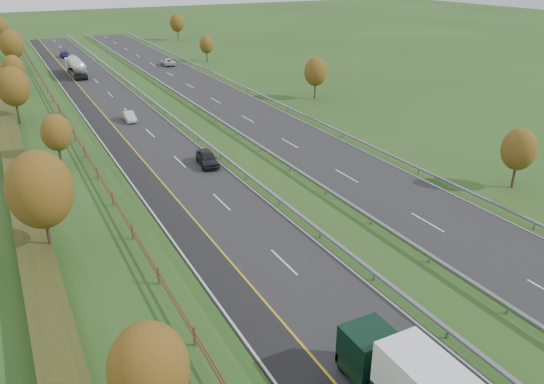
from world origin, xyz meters
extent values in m
plane|color=#244819|center=(8.00, 55.00, 0.00)|extent=(400.00, 400.00, 0.00)
cube|color=#252527|center=(0.00, 60.00, 0.02)|extent=(10.50, 200.00, 0.04)
cube|color=#252527|center=(16.50, 60.00, 0.02)|extent=(10.50, 200.00, 0.04)
cube|color=black|center=(-3.75, 60.00, 0.02)|extent=(3.00, 200.00, 0.04)
cube|color=silver|center=(-5.05, 60.00, 0.05)|extent=(0.15, 200.00, 0.01)
cube|color=gold|center=(-2.25, 60.00, 0.05)|extent=(0.15, 200.00, 0.01)
cube|color=silver|center=(5.05, 60.00, 0.05)|extent=(0.15, 200.00, 0.01)
cube|color=silver|center=(11.45, 60.00, 0.05)|extent=(0.15, 200.00, 0.01)
cube|color=silver|center=(21.55, 60.00, 0.05)|extent=(0.15, 200.00, 0.01)
cube|color=silver|center=(1.25, 11.00, 0.05)|extent=(0.15, 4.00, 0.01)
cube|color=silver|center=(1.25, 23.00, 0.05)|extent=(0.15, 4.00, 0.01)
cube|color=silver|center=(15.25, 23.00, 0.05)|extent=(0.15, 4.00, 0.01)
cube|color=silver|center=(1.25, 35.00, 0.05)|extent=(0.15, 4.00, 0.01)
cube|color=silver|center=(15.25, 35.00, 0.05)|extent=(0.15, 4.00, 0.01)
cube|color=silver|center=(1.25, 47.00, 0.05)|extent=(0.15, 4.00, 0.01)
cube|color=silver|center=(15.25, 47.00, 0.05)|extent=(0.15, 4.00, 0.01)
cube|color=silver|center=(1.25, 59.00, 0.05)|extent=(0.15, 4.00, 0.01)
cube|color=silver|center=(15.25, 59.00, 0.05)|extent=(0.15, 4.00, 0.01)
cube|color=silver|center=(1.25, 71.00, 0.05)|extent=(0.15, 4.00, 0.01)
cube|color=silver|center=(15.25, 71.00, 0.05)|extent=(0.15, 4.00, 0.01)
cube|color=silver|center=(1.25, 83.00, 0.05)|extent=(0.15, 4.00, 0.01)
cube|color=silver|center=(15.25, 83.00, 0.05)|extent=(0.15, 4.00, 0.01)
cube|color=silver|center=(1.25, 95.00, 0.05)|extent=(0.15, 4.00, 0.01)
cube|color=silver|center=(15.25, 95.00, 0.05)|extent=(0.15, 4.00, 0.01)
cube|color=silver|center=(1.25, 107.00, 0.05)|extent=(0.15, 4.00, 0.01)
cube|color=silver|center=(15.25, 107.00, 0.05)|extent=(0.15, 4.00, 0.01)
cube|color=silver|center=(1.25, 119.00, 0.05)|extent=(0.15, 4.00, 0.01)
cube|color=silver|center=(15.25, 119.00, 0.05)|extent=(0.15, 4.00, 0.01)
cube|color=silver|center=(1.25, 131.00, 0.05)|extent=(0.15, 4.00, 0.01)
cube|color=silver|center=(15.25, 131.00, 0.05)|extent=(0.15, 4.00, 0.01)
cube|color=silver|center=(1.25, 143.00, 0.05)|extent=(0.15, 4.00, 0.01)
cube|color=silver|center=(15.25, 143.00, 0.05)|extent=(0.15, 4.00, 0.01)
cube|color=silver|center=(1.25, 155.00, 0.05)|extent=(0.15, 4.00, 0.01)
cube|color=silver|center=(15.25, 155.00, 0.05)|extent=(0.15, 4.00, 0.01)
cube|color=#244819|center=(-13.00, 60.00, 1.00)|extent=(12.00, 200.00, 2.00)
cube|color=#2E3616|center=(-15.00, 60.00, 2.55)|extent=(2.20, 180.00, 1.10)
cube|color=#422B19|center=(-8.50, 60.00, 2.55)|extent=(0.08, 184.00, 0.10)
cube|color=#422B19|center=(-8.50, 60.00, 2.95)|extent=(0.08, 184.00, 0.10)
cube|color=#422B19|center=(-8.50, 15.00, 2.60)|extent=(0.12, 0.12, 1.20)
cube|color=#422B19|center=(-8.50, 21.50, 2.60)|extent=(0.12, 0.12, 1.20)
cube|color=#422B19|center=(-8.50, 28.00, 2.60)|extent=(0.12, 0.12, 1.20)
cube|color=#422B19|center=(-8.50, 34.50, 2.60)|extent=(0.12, 0.12, 1.20)
cube|color=#422B19|center=(-8.50, 41.00, 2.60)|extent=(0.12, 0.12, 1.20)
cube|color=#422B19|center=(-8.50, 47.50, 2.60)|extent=(0.12, 0.12, 1.20)
cube|color=#422B19|center=(-8.50, 54.00, 2.60)|extent=(0.12, 0.12, 1.20)
cube|color=#422B19|center=(-8.50, 60.50, 2.60)|extent=(0.12, 0.12, 1.20)
cube|color=#422B19|center=(-8.50, 67.00, 2.60)|extent=(0.12, 0.12, 1.20)
cube|color=#422B19|center=(-8.50, 73.50, 2.60)|extent=(0.12, 0.12, 1.20)
cube|color=#422B19|center=(-8.50, 80.00, 2.60)|extent=(0.12, 0.12, 1.20)
cube|color=#422B19|center=(-8.50, 86.50, 2.60)|extent=(0.12, 0.12, 1.20)
cube|color=#422B19|center=(-8.50, 93.00, 2.60)|extent=(0.12, 0.12, 1.20)
cube|color=#422B19|center=(-8.50, 99.50, 2.60)|extent=(0.12, 0.12, 1.20)
cube|color=#422B19|center=(-8.50, 106.00, 2.60)|extent=(0.12, 0.12, 1.20)
cube|color=#422B19|center=(-8.50, 112.50, 2.60)|extent=(0.12, 0.12, 1.20)
cube|color=#422B19|center=(-8.50, 119.00, 2.60)|extent=(0.12, 0.12, 1.20)
cube|color=#422B19|center=(-8.50, 125.50, 2.60)|extent=(0.12, 0.12, 1.20)
cube|color=#422B19|center=(-8.50, 132.00, 2.60)|extent=(0.12, 0.12, 1.20)
cube|color=#422B19|center=(-8.50, 138.50, 2.60)|extent=(0.12, 0.12, 1.20)
cube|color=#422B19|center=(-8.50, 145.00, 2.60)|extent=(0.12, 0.12, 1.20)
cube|color=#422B19|center=(-8.50, 151.50, 2.60)|extent=(0.12, 0.12, 1.20)
cube|color=gray|center=(5.70, 60.00, 0.62)|extent=(0.32, 200.00, 0.18)
cube|color=gray|center=(5.70, 11.00, 0.28)|extent=(0.10, 0.14, 0.56)
cube|color=gray|center=(5.70, 18.00, 0.28)|extent=(0.10, 0.14, 0.56)
cube|color=gray|center=(5.70, 25.00, 0.28)|extent=(0.10, 0.14, 0.56)
cube|color=gray|center=(5.70, 32.00, 0.28)|extent=(0.10, 0.14, 0.56)
cube|color=gray|center=(5.70, 39.00, 0.28)|extent=(0.10, 0.14, 0.56)
cube|color=gray|center=(5.70, 46.00, 0.28)|extent=(0.10, 0.14, 0.56)
cube|color=gray|center=(5.70, 53.00, 0.28)|extent=(0.10, 0.14, 0.56)
cube|color=gray|center=(5.70, 60.00, 0.28)|extent=(0.10, 0.14, 0.56)
cube|color=gray|center=(5.70, 67.00, 0.28)|extent=(0.10, 0.14, 0.56)
cube|color=gray|center=(5.70, 74.00, 0.28)|extent=(0.10, 0.14, 0.56)
cube|color=gray|center=(5.70, 81.00, 0.28)|extent=(0.10, 0.14, 0.56)
cube|color=gray|center=(5.70, 88.00, 0.28)|extent=(0.10, 0.14, 0.56)
cube|color=gray|center=(5.70, 95.00, 0.28)|extent=(0.10, 0.14, 0.56)
cube|color=gray|center=(5.70, 102.00, 0.28)|extent=(0.10, 0.14, 0.56)
cube|color=gray|center=(5.70, 109.00, 0.28)|extent=(0.10, 0.14, 0.56)
cube|color=gray|center=(5.70, 116.00, 0.28)|extent=(0.10, 0.14, 0.56)
cube|color=gray|center=(5.70, 123.00, 0.28)|extent=(0.10, 0.14, 0.56)
cube|color=gray|center=(5.70, 130.00, 0.28)|extent=(0.10, 0.14, 0.56)
cube|color=gray|center=(5.70, 137.00, 0.28)|extent=(0.10, 0.14, 0.56)
cube|color=gray|center=(5.70, 144.00, 0.28)|extent=(0.10, 0.14, 0.56)
cube|color=gray|center=(5.70, 151.00, 0.28)|extent=(0.10, 0.14, 0.56)
cube|color=gray|center=(5.70, 158.00, 0.28)|extent=(0.10, 0.14, 0.56)
cube|color=gray|center=(10.80, 60.00, 0.62)|extent=(0.32, 200.00, 0.18)
cube|color=gray|center=(10.80, 11.00, 0.28)|extent=(0.10, 0.14, 0.56)
cube|color=gray|center=(10.80, 18.00, 0.28)|extent=(0.10, 0.14, 0.56)
cube|color=gray|center=(10.80, 25.00, 0.28)|extent=(0.10, 0.14, 0.56)
cube|color=gray|center=(10.80, 32.00, 0.28)|extent=(0.10, 0.14, 0.56)
cube|color=gray|center=(10.80, 39.00, 0.28)|extent=(0.10, 0.14, 0.56)
cube|color=gray|center=(10.80, 46.00, 0.28)|extent=(0.10, 0.14, 0.56)
cube|color=gray|center=(10.80, 53.00, 0.28)|extent=(0.10, 0.14, 0.56)
cube|color=gray|center=(10.80, 60.00, 0.28)|extent=(0.10, 0.14, 0.56)
cube|color=gray|center=(10.80, 67.00, 0.28)|extent=(0.10, 0.14, 0.56)
cube|color=gray|center=(10.80, 74.00, 0.28)|extent=(0.10, 0.14, 0.56)
cube|color=gray|center=(10.80, 81.00, 0.28)|extent=(0.10, 0.14, 0.56)
cube|color=gray|center=(10.80, 88.00, 0.28)|extent=(0.10, 0.14, 0.56)
cube|color=gray|center=(10.80, 95.00, 0.28)|extent=(0.10, 0.14, 0.56)
cube|color=gray|center=(10.80, 102.00, 0.28)|extent=(0.10, 0.14, 0.56)
cube|color=gray|center=(10.80, 109.00, 0.28)|extent=(0.10, 0.14, 0.56)
cube|color=gray|center=(10.80, 116.00, 0.28)|extent=(0.10, 0.14, 0.56)
cube|color=gray|center=(10.80, 123.00, 0.28)|extent=(0.10, 0.14, 0.56)
cube|color=gray|center=(10.80, 130.00, 0.28)|extent=(0.10, 0.14, 0.56)
cube|color=gray|center=(10.80, 137.00, 0.28)|extent=(0.10, 0.14, 0.56)
cube|color=gray|center=(10.80, 144.00, 0.28)|extent=(0.10, 0.14, 0.56)
cube|color=gray|center=(10.80, 151.00, 0.28)|extent=(0.10, 0.14, 0.56)
cube|color=gray|center=(10.80, 158.00, 0.28)|extent=(0.10, 0.14, 0.56)
cube|color=gray|center=(22.30, 60.00, 0.62)|extent=(0.32, 200.00, 0.18)
cube|color=gray|center=(22.30, 18.00, 0.28)|extent=(0.10, 0.14, 0.56)
cube|color=gray|center=(22.30, 32.00, 0.28)|extent=(0.10, 0.14, 0.56)
cube|color=gray|center=(22.30, 46.00, 0.28)|extent=(0.10, 0.14, 0.56)
cube|color=gray|center=(22.30, 60.00, 0.28)|extent=(0.10, 0.14, 0.56)
cube|color=gray|center=(22.30, 74.00, 0.28)|extent=(0.10, 0.14, 0.56)
cube|color=gray|center=(22.30, 88.00, 0.28)|extent=(0.10, 0.14, 0.56)
cube|color=gray|center=(22.30, 102.00, 0.28)|extent=(0.10, 0.14, 0.56)
cube|color=gray|center=(22.30, 116.00, 0.28)|extent=(0.10, 0.14, 0.56)
cube|color=gray|center=(22.30, 130.00, 0.28)|extent=(0.10, 0.14, 0.56)
cube|color=gray|center=(22.30, 144.00, 0.28)|extent=(0.10, 0.14, 0.56)
cube|color=gray|center=(22.30, 158.00, 0.28)|extent=(0.10, 0.14, 0.56)
ellipsoid|color=#523711|center=(-12.00, 10.00, 5.89)|extent=(3.24, 3.24, 4.05)
cylinder|color=#2D2116|center=(-14.00, 28.00, 3.58)|extent=(0.24, 0.24, 3.15)
ellipsoid|color=#523711|center=(-14.00, 28.00, 7.04)|extent=(4.20, 4.20, 5.25)
cylinder|color=#2D2116|center=(-11.00, 46.00, 3.08)|extent=(0.24, 0.24, 2.16)
ellipsoid|color=#523711|center=(-11.00, 46.00, 5.46)|extent=(2.88, 2.88, 3.60)
cylinder|color=#2D2116|center=(-13.50, 64.00, 3.44)|extent=(0.24, 0.24, 2.88)
ellipsoid|color=#523711|center=(-13.50, 64.00, 6.61)|extent=(3.84, 3.84, 4.80)
cylinder|color=#2D2116|center=(-12.50, 82.00, 3.17)|extent=(0.24, 0.24, 2.34)
ellipsoid|color=#523711|center=(-12.50, 82.00, 5.74)|extent=(3.12, 3.12, 3.90)
cylinder|color=#2D2116|center=(-11.50, 100.00, 3.53)|extent=(0.24, 0.24, 3.06)
ellipsoid|color=#523711|center=(-11.50, 100.00, 6.90)|extent=(4.08, 4.08, 5.10)
cylinder|color=#2D2116|center=(-12.00, 136.00, 3.35)|extent=(0.24, 0.24, 2.70)
ellipsoid|color=#523711|center=(-12.00, 136.00, 6.32)|extent=(3.60, 3.60, 4.50)
cylinder|color=#2D2116|center=(28.00, 25.00, 1.24)|extent=(0.24, 0.24, 2.48)
ellipsoid|color=#523711|center=(28.00, 25.00, 3.96)|extent=(3.30, 3.30, 4.12)
cylinder|color=#2D2116|center=(30.00, 65.00, 1.35)|extent=(0.24, 0.24, 2.70)
ellipsoid|color=#523711|center=(30.00, 65.00, 4.32)|extent=(3.60, 3.60, 4.50)
cylinder|color=#2D2116|center=(27.00, 105.00, 1.12)|extent=(0.24, 0.24, 2.25)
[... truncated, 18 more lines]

